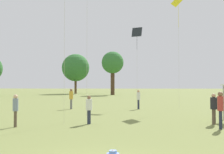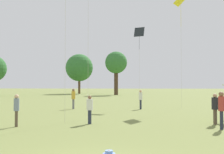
{
  "view_description": "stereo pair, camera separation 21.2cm",
  "coord_description": "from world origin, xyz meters",
  "px_view_note": "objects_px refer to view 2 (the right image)",
  "views": [
    {
      "loc": [
        0.89,
        -6.31,
        2.2
      ],
      "look_at": [
        0.16,
        6.17,
        2.58
      ],
      "focal_mm": 42.0,
      "sensor_mm": 36.0,
      "label": 1
    },
    {
      "loc": [
        1.1,
        -6.29,
        2.2
      ],
      "look_at": [
        0.16,
        6.17,
        2.58
      ],
      "focal_mm": 42.0,
      "sensor_mm": 36.0,
      "label": 2
    }
  ],
  "objects_px": {
    "person_standing_6": "(141,98)",
    "distant_tree_0": "(116,63)",
    "kite_7": "(181,2)",
    "distant_tree_1": "(79,68)",
    "person_standing_4": "(73,97)",
    "person_standing_3": "(16,107)",
    "person_standing_2": "(90,107)",
    "person_standing_1": "(221,106)",
    "person_standing_0": "(215,106)",
    "kite_6": "(139,34)"
  },
  "relations": [
    {
      "from": "person_standing_1",
      "to": "kite_6",
      "type": "distance_m",
      "value": 14.41
    },
    {
      "from": "person_standing_6",
      "to": "distant_tree_0",
      "type": "distance_m",
      "value": 34.37
    },
    {
      "from": "person_standing_4",
      "to": "kite_7",
      "type": "height_order",
      "value": "kite_7"
    },
    {
      "from": "person_standing_1",
      "to": "person_standing_3",
      "type": "bearing_deg",
      "value": 68.88
    },
    {
      "from": "person_standing_3",
      "to": "person_standing_0",
      "type": "bearing_deg",
      "value": 117.54
    },
    {
      "from": "person_standing_1",
      "to": "person_standing_3",
      "type": "xyz_separation_m",
      "value": [
        -10.46,
        0.02,
        -0.11
      ]
    },
    {
      "from": "person_standing_2",
      "to": "person_standing_6",
      "type": "distance_m",
      "value": 9.66
    },
    {
      "from": "person_standing_6",
      "to": "kite_7",
      "type": "height_order",
      "value": "kite_7"
    },
    {
      "from": "person_standing_4",
      "to": "person_standing_6",
      "type": "height_order",
      "value": "person_standing_4"
    },
    {
      "from": "person_standing_6",
      "to": "kite_7",
      "type": "relative_size",
      "value": 0.16
    },
    {
      "from": "person_standing_1",
      "to": "person_standing_6",
      "type": "height_order",
      "value": "person_standing_1"
    },
    {
      "from": "person_standing_1",
      "to": "kite_7",
      "type": "relative_size",
      "value": 0.17
    },
    {
      "from": "person_standing_2",
      "to": "person_standing_6",
      "type": "relative_size",
      "value": 0.92
    },
    {
      "from": "person_standing_2",
      "to": "kite_7",
      "type": "bearing_deg",
      "value": 73.15
    },
    {
      "from": "person_standing_6",
      "to": "distant_tree_1",
      "type": "distance_m",
      "value": 43.57
    },
    {
      "from": "person_standing_6",
      "to": "kite_6",
      "type": "bearing_deg",
      "value": 179.59
    },
    {
      "from": "person_standing_2",
      "to": "person_standing_4",
      "type": "distance_m",
      "value": 9.43
    },
    {
      "from": "kite_6",
      "to": "kite_7",
      "type": "distance_m",
      "value": 4.87
    },
    {
      "from": "person_standing_2",
      "to": "person_standing_3",
      "type": "relative_size",
      "value": 0.94
    },
    {
      "from": "person_standing_4",
      "to": "person_standing_2",
      "type": "bearing_deg",
      "value": -53.58
    },
    {
      "from": "kite_6",
      "to": "person_standing_0",
      "type": "bearing_deg",
      "value": -6.44
    },
    {
      "from": "person_standing_6",
      "to": "distant_tree_0",
      "type": "bearing_deg",
      "value": -174.48
    },
    {
      "from": "person_standing_3",
      "to": "kite_6",
      "type": "height_order",
      "value": "kite_6"
    },
    {
      "from": "kite_6",
      "to": "person_standing_2",
      "type": "bearing_deg",
      "value": -41.44
    },
    {
      "from": "kite_6",
      "to": "distant_tree_1",
      "type": "xyz_separation_m",
      "value": [
        -13.87,
        38.84,
        -0.76
      ]
    },
    {
      "from": "person_standing_3",
      "to": "person_standing_4",
      "type": "bearing_deg",
      "value": -164.96
    },
    {
      "from": "person_standing_3",
      "to": "person_standing_6",
      "type": "distance_m",
      "value": 12.46
    },
    {
      "from": "kite_6",
      "to": "distant_tree_0",
      "type": "distance_m",
      "value": 31.78
    },
    {
      "from": "kite_6",
      "to": "distant_tree_0",
      "type": "height_order",
      "value": "distant_tree_0"
    },
    {
      "from": "person_standing_0",
      "to": "person_standing_1",
      "type": "relative_size",
      "value": 0.92
    },
    {
      "from": "person_standing_1",
      "to": "distant_tree_1",
      "type": "distance_m",
      "value": 54.54
    },
    {
      "from": "person_standing_4",
      "to": "kite_6",
      "type": "height_order",
      "value": "kite_6"
    },
    {
      "from": "distant_tree_1",
      "to": "person_standing_1",
      "type": "bearing_deg",
      "value": -71.14
    },
    {
      "from": "distant_tree_0",
      "to": "kite_7",
      "type": "bearing_deg",
      "value": -75.97
    },
    {
      "from": "person_standing_4",
      "to": "distant_tree_0",
      "type": "bearing_deg",
      "value": 104.97
    },
    {
      "from": "kite_7",
      "to": "distant_tree_1",
      "type": "relative_size",
      "value": 1.07
    },
    {
      "from": "person_standing_2",
      "to": "person_standing_6",
      "type": "height_order",
      "value": "person_standing_6"
    },
    {
      "from": "person_standing_1",
      "to": "person_standing_6",
      "type": "xyz_separation_m",
      "value": [
        -3.63,
        10.44,
        -0.1
      ]
    },
    {
      "from": "person_standing_1",
      "to": "kite_6",
      "type": "xyz_separation_m",
      "value": [
        -3.67,
        12.52,
        6.11
      ]
    },
    {
      "from": "person_standing_6",
      "to": "kite_6",
      "type": "distance_m",
      "value": 6.55
    },
    {
      "from": "person_standing_6",
      "to": "distant_tree_1",
      "type": "relative_size",
      "value": 0.18
    },
    {
      "from": "kite_7",
      "to": "distant_tree_1",
      "type": "distance_m",
      "value": 43.68
    },
    {
      "from": "kite_7",
      "to": "person_standing_2",
      "type": "bearing_deg",
      "value": 40.59
    },
    {
      "from": "person_standing_0",
      "to": "kite_7",
      "type": "height_order",
      "value": "kite_7"
    },
    {
      "from": "person_standing_0",
      "to": "distant_tree_0",
      "type": "xyz_separation_m",
      "value": [
        -8.06,
        42.42,
        5.96
      ]
    },
    {
      "from": "person_standing_4",
      "to": "distant_tree_1",
      "type": "relative_size",
      "value": 0.19
    },
    {
      "from": "person_standing_0",
      "to": "kite_6",
      "type": "xyz_separation_m",
      "value": [
        -3.86,
        10.91,
        6.24
      ]
    },
    {
      "from": "person_standing_3",
      "to": "kite_6",
      "type": "relative_size",
      "value": 0.21
    },
    {
      "from": "person_standing_0",
      "to": "person_standing_4",
      "type": "xyz_separation_m",
      "value": [
        -9.93,
        8.65,
        0.1
      ]
    },
    {
      "from": "person_standing_4",
      "to": "kite_7",
      "type": "bearing_deg",
      "value": 25.93
    }
  ]
}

